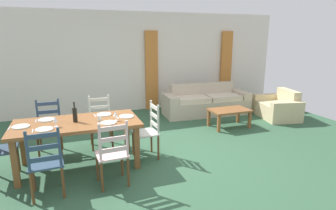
# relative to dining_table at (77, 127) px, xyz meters

# --- Properties ---
(ground_plane) EXTENTS (9.60, 9.60, 0.02)m
(ground_plane) POSITION_rel_dining_table_xyz_m (1.31, -0.03, -0.67)
(ground_plane) COLOR #2F543B
(wall_far) EXTENTS (9.60, 0.16, 2.70)m
(wall_far) POSITION_rel_dining_table_xyz_m (1.31, 3.27, 0.69)
(wall_far) COLOR silver
(wall_far) RESTS_ON ground_plane
(curtain_panel_left) EXTENTS (0.35, 0.08, 2.20)m
(curtain_panel_left) POSITION_rel_dining_table_xyz_m (2.16, 3.13, 0.44)
(curtain_panel_left) COLOR #C27331
(curtain_panel_left) RESTS_ON ground_plane
(curtain_panel_right) EXTENTS (0.35, 0.08, 2.20)m
(curtain_panel_right) POSITION_rel_dining_table_xyz_m (4.56, 3.13, 0.44)
(curtain_panel_right) COLOR #C27331
(curtain_panel_right) RESTS_ON ground_plane
(dining_table) EXTENTS (1.90, 0.96, 0.75)m
(dining_table) POSITION_rel_dining_table_xyz_m (0.00, 0.00, 0.00)
(dining_table) COLOR brown
(dining_table) RESTS_ON ground_plane
(dining_chair_near_left) EXTENTS (0.44, 0.42, 0.96)m
(dining_chair_near_left) POSITION_rel_dining_table_xyz_m (-0.43, -0.77, -0.19)
(dining_chair_near_left) COLOR #2D435B
(dining_chair_near_left) RESTS_ON ground_plane
(dining_chair_near_right) EXTENTS (0.45, 0.43, 0.96)m
(dining_chair_near_right) POSITION_rel_dining_table_xyz_m (0.42, -0.78, -0.19)
(dining_chair_near_right) COLOR beige
(dining_chair_near_right) RESTS_ON ground_plane
(dining_chair_far_left) EXTENTS (0.43, 0.41, 0.96)m
(dining_chair_far_left) POSITION_rel_dining_table_xyz_m (-0.46, 0.75, -0.19)
(dining_chair_far_left) COLOR #31445F
(dining_chair_far_left) RESTS_ON ground_plane
(dining_chair_far_right) EXTENTS (0.43, 0.41, 0.96)m
(dining_chair_far_right) POSITION_rel_dining_table_xyz_m (0.44, 0.78, -0.19)
(dining_chair_far_right) COLOR beige
(dining_chair_far_right) RESTS_ON ground_plane
(dining_chair_head_east) EXTENTS (0.42, 0.44, 0.96)m
(dining_chair_head_east) POSITION_rel_dining_table_xyz_m (1.14, -0.03, -0.19)
(dining_chair_head_east) COLOR silver
(dining_chair_head_east) RESTS_ON ground_plane
(dinner_plate_near_left) EXTENTS (0.24, 0.24, 0.02)m
(dinner_plate_near_left) POSITION_rel_dining_table_xyz_m (-0.45, -0.25, 0.10)
(dinner_plate_near_left) COLOR white
(dinner_plate_near_left) RESTS_ON dining_table
(fork_near_left) EXTENTS (0.02, 0.17, 0.01)m
(fork_near_left) POSITION_rel_dining_table_xyz_m (-0.60, -0.25, 0.09)
(fork_near_left) COLOR silver
(fork_near_left) RESTS_ON dining_table
(dinner_plate_near_right) EXTENTS (0.24, 0.24, 0.02)m
(dinner_plate_near_right) POSITION_rel_dining_table_xyz_m (0.45, -0.25, 0.10)
(dinner_plate_near_right) COLOR white
(dinner_plate_near_right) RESTS_ON dining_table
(fork_near_right) EXTENTS (0.02, 0.17, 0.01)m
(fork_near_right) POSITION_rel_dining_table_xyz_m (0.30, -0.25, 0.09)
(fork_near_right) COLOR silver
(fork_near_right) RESTS_ON dining_table
(dinner_plate_far_left) EXTENTS (0.24, 0.24, 0.02)m
(dinner_plate_far_left) POSITION_rel_dining_table_xyz_m (-0.45, 0.25, 0.10)
(dinner_plate_far_left) COLOR white
(dinner_plate_far_left) RESTS_ON dining_table
(fork_far_left) EXTENTS (0.02, 0.17, 0.01)m
(fork_far_left) POSITION_rel_dining_table_xyz_m (-0.60, 0.25, 0.09)
(fork_far_left) COLOR silver
(fork_far_left) RESTS_ON dining_table
(dinner_plate_far_right) EXTENTS (0.24, 0.24, 0.02)m
(dinner_plate_far_right) POSITION_rel_dining_table_xyz_m (0.45, 0.25, 0.10)
(dinner_plate_far_right) COLOR white
(dinner_plate_far_right) RESTS_ON dining_table
(fork_far_right) EXTENTS (0.03, 0.17, 0.01)m
(fork_far_right) POSITION_rel_dining_table_xyz_m (0.30, 0.25, 0.09)
(fork_far_right) COLOR silver
(fork_far_right) RESTS_ON dining_table
(dinner_plate_head_west) EXTENTS (0.24, 0.24, 0.02)m
(dinner_plate_head_west) POSITION_rel_dining_table_xyz_m (-0.78, -0.00, 0.10)
(dinner_plate_head_west) COLOR white
(dinner_plate_head_west) RESTS_ON dining_table
(fork_head_west) EXTENTS (0.03, 0.17, 0.01)m
(fork_head_west) POSITION_rel_dining_table_xyz_m (-0.93, -0.00, 0.09)
(fork_head_west) COLOR silver
(fork_head_west) RESTS_ON dining_table
(dinner_plate_head_east) EXTENTS (0.24, 0.24, 0.02)m
(dinner_plate_head_east) POSITION_rel_dining_table_xyz_m (0.78, -0.00, 0.10)
(dinner_plate_head_east) COLOR white
(dinner_plate_head_east) RESTS_ON dining_table
(fork_head_east) EXTENTS (0.02, 0.17, 0.01)m
(fork_head_east) POSITION_rel_dining_table_xyz_m (0.63, -0.00, 0.09)
(fork_head_east) COLOR silver
(fork_head_east) RESTS_ON dining_table
(wine_bottle) EXTENTS (0.07, 0.07, 0.32)m
(wine_bottle) POSITION_rel_dining_table_xyz_m (-0.02, 0.00, 0.20)
(wine_bottle) COLOR black
(wine_bottle) RESTS_ON dining_table
(wine_glass_near_left) EXTENTS (0.06, 0.06, 0.16)m
(wine_glass_near_left) POSITION_rel_dining_table_xyz_m (-0.30, -0.15, 0.20)
(wine_glass_near_left) COLOR white
(wine_glass_near_left) RESTS_ON dining_table
(wine_glass_near_right) EXTENTS (0.06, 0.06, 0.16)m
(wine_glass_near_right) POSITION_rel_dining_table_xyz_m (0.58, -0.15, 0.20)
(wine_glass_near_right) COLOR white
(wine_glass_near_right) RESTS_ON dining_table
(coffee_cup_primary) EXTENTS (0.07, 0.07, 0.09)m
(coffee_cup_primary) POSITION_rel_dining_table_xyz_m (0.34, -0.08, 0.13)
(coffee_cup_primary) COLOR silver
(coffee_cup_primary) RESTS_ON dining_table
(couch) EXTENTS (2.32, 0.92, 0.80)m
(couch) POSITION_rel_dining_table_xyz_m (3.36, 2.14, -0.37)
(couch) COLOR #BDAE96
(couch) RESTS_ON ground_plane
(coffee_table) EXTENTS (0.90, 0.56, 0.42)m
(coffee_table) POSITION_rel_dining_table_xyz_m (3.35, 0.92, -0.31)
(coffee_table) COLOR brown
(coffee_table) RESTS_ON ground_plane
(armchair_upholstered) EXTENTS (1.02, 1.30, 0.72)m
(armchair_upholstered) POSITION_rel_dining_table_xyz_m (4.98, 1.16, -0.41)
(armchair_upholstered) COLOR #CDBA8A
(armchair_upholstered) RESTS_ON ground_plane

